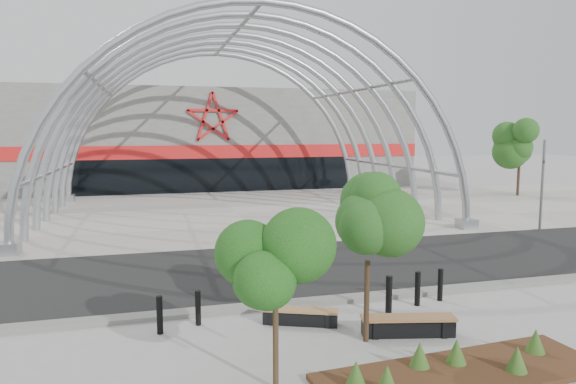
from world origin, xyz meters
name	(u,v)px	position (x,y,z in m)	size (l,w,h in m)	color
ground	(325,300)	(0.00, 0.00, 0.00)	(140.00, 140.00, 0.00)	#989893
road	(292,267)	(0.00, 3.50, 0.01)	(140.00, 7.00, 0.02)	black
forecourt	(236,213)	(0.00, 15.50, 0.02)	(60.00, 17.00, 0.04)	#A49F94
kerb	(328,300)	(0.00, -0.25, 0.06)	(60.00, 0.50, 0.12)	slate
arena_building	(203,138)	(0.00, 33.45, 3.99)	(34.00, 15.24, 8.00)	slate
vault_canopy	(236,213)	(0.00, 15.50, 0.02)	(20.80, 15.80, 20.36)	#9EA3A9
planting_bed	(458,369)	(1.01, -4.99, 0.15)	(5.94, 2.20, 0.62)	#392013
signal_pole	(542,184)	(13.16, 6.79, 2.26)	(0.22, 0.61, 4.32)	slate
street_tree_0	(275,262)	(-2.52, -4.52, 2.42)	(1.47, 1.47, 3.36)	#332714
street_tree_1	(368,228)	(-0.03, -2.96, 2.63)	(1.55, 1.55, 3.66)	black
bench_0	(300,317)	(-1.19, -1.60, 0.19)	(1.89, 1.11, 0.39)	black
bench_1	(408,326)	(1.05, -2.91, 0.22)	(2.24, 0.96, 0.46)	black
bollard_0	(160,315)	(-4.55, -1.30, 0.46)	(0.15, 0.15, 0.91)	black
bollard_1	(198,308)	(-3.63, -0.98, 0.43)	(0.14, 0.14, 0.86)	black
bollard_2	(389,296)	(1.20, -1.59, 0.52)	(0.17, 0.17, 1.04)	black
bollard_3	(418,289)	(2.29, -1.11, 0.47)	(0.15, 0.15, 0.94)	black
bollard_4	(440,285)	(3.11, -0.91, 0.46)	(0.15, 0.15, 0.91)	black
bg_tree_1	(521,137)	(21.00, 18.00, 4.25)	(2.70, 2.70, 5.91)	black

